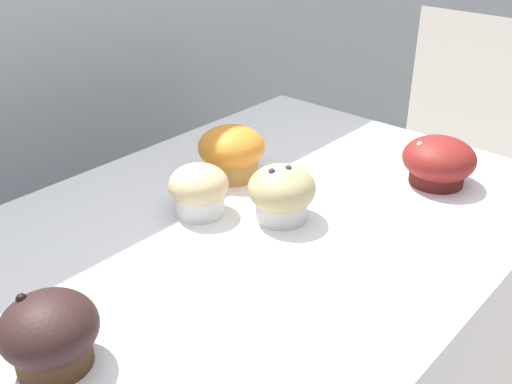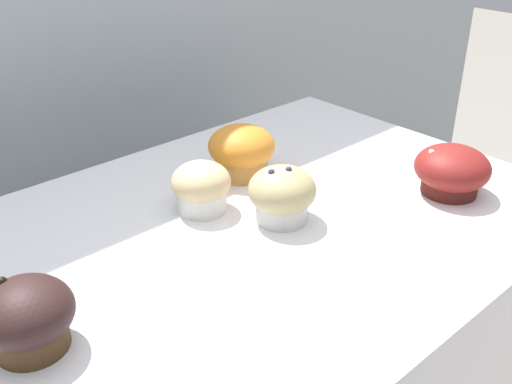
{
  "view_description": "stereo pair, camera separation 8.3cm",
  "coord_description": "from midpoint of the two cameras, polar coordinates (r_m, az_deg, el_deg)",
  "views": [
    {
      "loc": [
        -0.51,
        -0.49,
        1.33
      ],
      "look_at": [
        0.05,
        0.0,
        0.93
      ],
      "focal_mm": 42.0,
      "sensor_mm": 36.0,
      "label": 1
    },
    {
      "loc": [
        -0.45,
        -0.54,
        1.33
      ],
      "look_at": [
        0.05,
        0.0,
        0.93
      ],
      "focal_mm": 42.0,
      "sensor_mm": 36.0,
      "label": 2
    }
  ],
  "objects": [
    {
      "name": "muffin_back_left",
      "position": [
        0.98,
        14.7,
        2.77
      ],
      "size": [
        0.12,
        0.12,
        0.08
      ],
      "color": "#521A14",
      "rests_on": "display_counter"
    },
    {
      "name": "muffin_back_right",
      "position": [
        0.87,
        -8.21,
        0.15
      ],
      "size": [
        0.09,
        0.09,
        0.07
      ],
      "color": "silver",
      "rests_on": "display_counter"
    },
    {
      "name": "muffin_front_center",
      "position": [
        0.65,
        -22.62,
        -12.44
      ],
      "size": [
        0.1,
        0.1,
        0.08
      ],
      "color": "#49301A",
      "rests_on": "display_counter"
    },
    {
      "name": "wall_back",
      "position": [
        1.29,
        -24.15,
        6.15
      ],
      "size": [
        3.2,
        0.1,
        1.8
      ],
      "primitive_type": "cube",
      "color": "#A8B2B7",
      "rests_on": "ground"
    },
    {
      "name": "muffin_front_right",
      "position": [
        0.84,
        -0.34,
        -0.16
      ],
      "size": [
        0.1,
        0.1,
        0.08
      ],
      "color": "silver",
      "rests_on": "display_counter"
    },
    {
      "name": "muffin_front_left",
      "position": [
        0.97,
        -4.81,
        3.81
      ],
      "size": [
        0.11,
        0.11,
        0.08
      ],
      "color": "#C1823F",
      "rests_on": "display_counter"
    }
  ]
}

